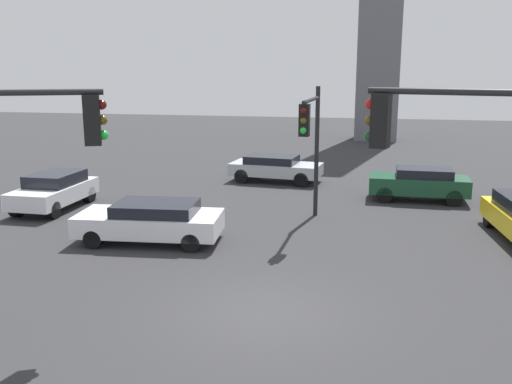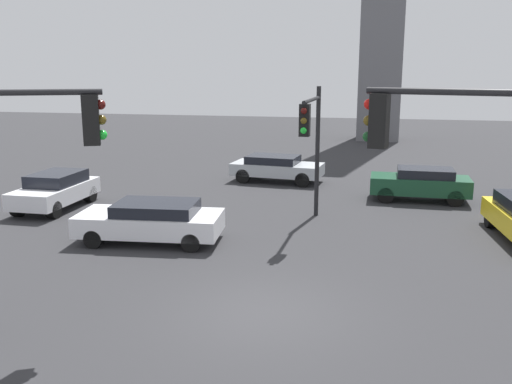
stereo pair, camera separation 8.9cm
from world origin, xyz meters
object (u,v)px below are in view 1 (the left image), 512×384
car_2 (151,220)px  traffic_light_2 (311,131)px  traffic_light_0 (29,158)px  car_0 (54,190)px  car_5 (275,167)px  traffic_light_1 (498,164)px  car_3 (419,183)px

car_2 → traffic_light_2: bearing=-154.8°
traffic_light_0 → traffic_light_2: traffic_light_0 is taller
car_0 → car_5: size_ratio=0.88×
traffic_light_0 → car_5: traffic_light_0 is taller
traffic_light_1 → car_3: 13.81m
traffic_light_0 → traffic_light_1: (8.69, 0.36, 0.11)m
traffic_light_1 → traffic_light_2: size_ratio=1.09×
car_2 → car_5: car_2 is taller
traffic_light_1 → car_0: traffic_light_1 is taller
traffic_light_1 → car_3: bearing=-74.6°
car_2 → car_0: bearing=-36.6°
traffic_light_1 → car_2: bearing=-18.8°
traffic_light_2 → car_3: bearing=142.1°
car_2 → traffic_light_1: bearing=141.0°
traffic_light_1 → car_2: (-8.83, 5.90, -3.09)m
traffic_light_2 → car_2: bearing=-57.5°
traffic_light_0 → traffic_light_1: 8.70m
traffic_light_0 → car_2: traffic_light_0 is taller
traffic_light_2 → car_2: size_ratio=1.03×
traffic_light_2 → car_3: (4.04, 4.81, -2.56)m
traffic_light_0 → car_5: 16.89m
traffic_light_0 → traffic_light_1: traffic_light_0 is taller
car_2 → car_3: size_ratio=1.16×
traffic_light_1 → car_0: (-14.16, 9.15, -3.03)m
traffic_light_1 → traffic_light_2: 9.60m
traffic_light_2 → traffic_light_1: bearing=27.6°
traffic_light_2 → car_0: 10.37m
traffic_light_1 → traffic_light_0: bearing=17.3°
car_0 → car_5: 10.27m
traffic_light_2 → car_0: (-10.03, 0.49, -2.57)m
traffic_light_2 → car_5: traffic_light_2 is taller
traffic_light_2 → car_3: size_ratio=1.19×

